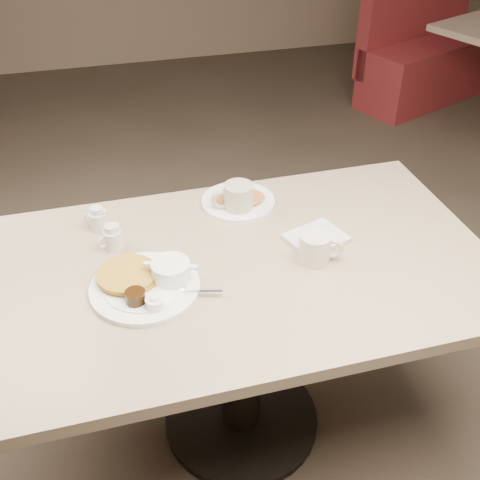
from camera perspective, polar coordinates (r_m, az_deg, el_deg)
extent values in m
cube|color=#4C3F33|center=(2.28, 0.14, -17.38)|extent=(7.00, 8.00, 0.02)
cube|color=tan|center=(1.74, 0.17, -2.76)|extent=(1.50, 0.90, 0.04)
cylinder|color=black|center=(1.98, 0.15, -10.76)|extent=(0.14, 0.14, 0.69)
cylinder|color=black|center=(2.26, 0.14, -17.00)|extent=(0.56, 0.56, 0.03)
cylinder|color=white|center=(1.65, -9.27, -4.59)|extent=(0.40, 0.40, 0.01)
cylinder|color=white|center=(1.65, -9.30, -4.34)|extent=(0.30, 0.30, 0.00)
cylinder|color=#BD8A28|center=(1.68, -10.73, -3.48)|extent=(0.23, 0.23, 0.01)
cylinder|color=#BD8A28|center=(1.67, -11.01, -3.27)|extent=(0.22, 0.22, 0.01)
cylinder|color=white|center=(1.65, -6.76, -2.99)|extent=(0.14, 0.14, 0.05)
cube|color=white|center=(1.65, -8.98, -2.35)|extent=(0.03, 0.02, 0.01)
cube|color=white|center=(1.62, -4.60, -2.68)|extent=(0.03, 0.02, 0.01)
ellipsoid|color=white|center=(1.64, -7.21, -2.50)|extent=(0.06, 0.06, 0.03)
ellipsoid|color=white|center=(1.63, -6.31, -2.84)|extent=(0.06, 0.06, 0.02)
cylinder|color=black|center=(1.59, -10.18, -5.52)|extent=(0.07, 0.07, 0.04)
cylinder|color=white|center=(1.57, -8.31, -6.10)|extent=(0.07, 0.07, 0.03)
ellipsoid|color=#FFFABF|center=(1.56, -8.36, -5.72)|extent=(0.04, 0.04, 0.02)
cube|color=white|center=(1.61, -3.87, -5.05)|extent=(0.12, 0.04, 0.00)
ellipsoid|color=white|center=(1.62, -5.93, -4.65)|extent=(0.04, 0.04, 0.01)
cylinder|color=beige|center=(1.73, 7.33, -0.78)|extent=(0.12, 0.12, 0.09)
cylinder|color=black|center=(1.70, 7.43, 0.30)|extent=(0.09, 0.09, 0.01)
torus|color=beige|center=(1.73, 9.04, -0.83)|extent=(0.07, 0.03, 0.07)
cube|color=silver|center=(1.83, 7.43, 0.15)|extent=(0.21, 0.18, 0.02)
cylinder|color=#AFAD93|center=(1.93, -0.14, 4.11)|extent=(0.11, 0.11, 0.10)
torus|color=#AFAD93|center=(1.92, -1.74, 3.96)|extent=(0.07, 0.02, 0.07)
cylinder|color=silver|center=(1.82, -12.31, 0.08)|extent=(0.06, 0.06, 0.06)
cylinder|color=silver|center=(1.79, -12.47, 1.11)|extent=(0.04, 0.04, 0.02)
cone|color=silver|center=(1.80, -11.82, 1.28)|extent=(0.03, 0.03, 0.02)
torus|color=silver|center=(1.80, -13.19, -0.16)|extent=(0.04, 0.02, 0.04)
cylinder|color=silver|center=(1.91, -13.69, 1.82)|extent=(0.06, 0.06, 0.06)
cylinder|color=silver|center=(1.89, -13.86, 2.82)|extent=(0.04, 0.04, 0.02)
cone|color=silver|center=(1.88, -13.22, 2.66)|extent=(0.02, 0.03, 0.02)
torus|color=silver|center=(1.92, -14.53, 2.03)|extent=(0.04, 0.02, 0.04)
cylinder|color=white|center=(1.99, -0.19, 3.76)|extent=(0.30, 0.30, 0.01)
ellipsoid|color=#BF7235|center=(1.98, -0.19, 4.19)|extent=(0.20, 0.16, 0.02)
cube|color=maroon|center=(4.90, 17.83, 15.45)|extent=(1.22, 0.82, 0.45)
cube|color=maroon|center=(4.88, 17.00, 21.07)|extent=(1.11, 0.52, 0.90)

